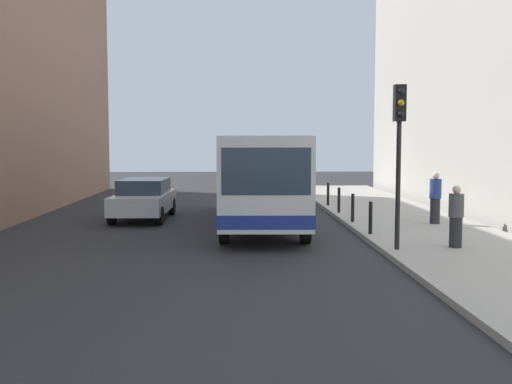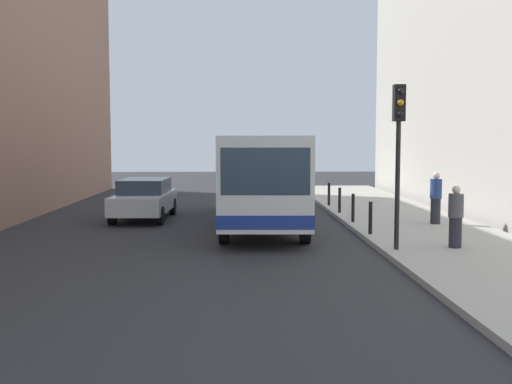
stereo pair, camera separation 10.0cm
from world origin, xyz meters
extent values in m
plane|color=#2D2D30|center=(0.00, 0.00, 0.00)|extent=(80.00, 80.00, 0.00)
cube|color=#ADA89E|center=(5.40, 0.00, 0.07)|extent=(4.40, 40.00, 0.15)
cube|color=white|center=(0.44, 3.76, 1.75)|extent=(2.85, 11.07, 2.50)
cube|color=navy|center=(0.44, 3.76, 0.80)|extent=(2.87, 11.09, 0.36)
cube|color=#2D3D4C|center=(0.27, -1.72, 2.10)|extent=(2.26, 0.13, 1.20)
cube|color=#2D3D4C|center=(0.46, 4.26, 2.10)|extent=(2.82, 9.48, 1.00)
cylinder|color=black|center=(1.45, -0.18, 0.50)|extent=(0.31, 1.01, 1.00)
cylinder|color=black|center=(-0.81, -0.10, 0.50)|extent=(0.31, 1.01, 1.00)
cylinder|color=black|center=(1.70, 7.62, 0.50)|extent=(0.31, 1.01, 1.00)
cylinder|color=black|center=(-0.56, 7.69, 0.50)|extent=(0.31, 1.01, 1.00)
cube|color=silver|center=(-3.84, 5.30, 0.64)|extent=(1.97, 4.46, 0.64)
cube|color=#2D3D4C|center=(-3.83, 5.45, 1.22)|extent=(1.69, 2.52, 0.52)
cylinder|color=black|center=(-3.08, 3.77, 0.32)|extent=(0.24, 0.65, 0.64)
cylinder|color=black|center=(-4.72, 3.83, 0.32)|extent=(0.24, 0.65, 0.64)
cylinder|color=black|center=(-2.96, 6.77, 0.32)|extent=(0.24, 0.65, 0.64)
cylinder|color=black|center=(-4.60, 6.83, 0.32)|extent=(0.24, 0.65, 0.64)
cylinder|color=black|center=(3.55, -2.03, 1.75)|extent=(0.12, 0.12, 3.20)
cube|color=black|center=(3.55, -2.03, 3.80)|extent=(0.28, 0.24, 0.90)
sphere|color=black|center=(3.55, -2.16, 4.08)|extent=(0.16, 0.16, 0.16)
sphere|color=orange|center=(3.55, -2.16, 3.80)|extent=(0.16, 0.16, 0.16)
sphere|color=black|center=(3.55, -2.16, 3.52)|extent=(0.16, 0.16, 0.16)
cylinder|color=black|center=(3.45, 0.52, 0.62)|extent=(0.11, 0.11, 0.95)
cylinder|color=black|center=(3.45, 3.21, 0.62)|extent=(0.11, 0.11, 0.95)
cylinder|color=black|center=(3.45, 5.90, 0.62)|extent=(0.11, 0.11, 0.95)
cylinder|color=black|center=(3.45, 8.59, 0.62)|extent=(0.11, 0.11, 0.95)
cylinder|color=#26262D|center=(5.12, -1.80, 0.54)|extent=(0.32, 0.32, 0.78)
cylinder|color=#4C4C51|center=(5.12, -1.80, 1.23)|extent=(0.38, 0.38, 0.60)
sphere|color=beige|center=(5.12, -1.80, 1.63)|extent=(0.21, 0.21, 0.21)
cylinder|color=#26262D|center=(6.08, 2.70, 0.57)|extent=(0.32, 0.32, 0.83)
cylinder|color=navy|center=(6.08, 2.70, 1.30)|extent=(0.38, 0.38, 0.64)
sphere|color=beige|center=(6.08, 2.70, 1.74)|extent=(0.23, 0.23, 0.23)
camera|label=1|loc=(-0.55, -17.13, 2.87)|focal=43.04mm
camera|label=2|loc=(-0.45, -17.13, 2.87)|focal=43.04mm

